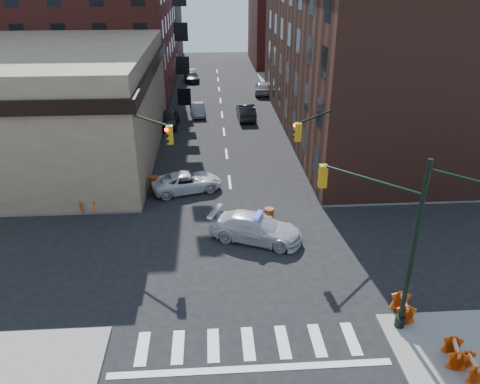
{
  "coord_description": "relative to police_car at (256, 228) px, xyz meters",
  "views": [
    {
      "loc": [
        -1.38,
        -22.0,
        14.58
      ],
      "look_at": [
        0.35,
        3.68,
        2.2
      ],
      "focal_mm": 35.0,
      "sensor_mm": 36.0,
      "label": 1
    }
  ],
  "objects": [
    {
      "name": "pedestrian_a",
      "position": [
        -9.67,
        4.31,
        0.18
      ],
      "size": [
        0.71,
        0.69,
        1.65
      ],
      "primitive_type": "imported",
      "rotation": [
        0.0,
        0.0,
        -0.69
      ],
      "color": "black",
      "rests_on": "sidewalk_nw"
    },
    {
      "name": "commercial_row_ne",
      "position": [
        11.84,
        20.81,
        6.2
      ],
      "size": [
        14.0,
        34.0,
        14.0
      ],
      "primitive_type": "cube",
      "color": "#512C20",
      "rests_on": "ground"
    },
    {
      "name": "tree_ne_far",
      "position": [
        6.34,
        32.31,
        2.69
      ],
      "size": [
        3.0,
        3.0,
        4.85
      ],
      "color": "black",
      "rests_on": "sidewalk_ne"
    },
    {
      "name": "parked_car_wfar",
      "position": [
        -3.8,
        26.14,
        -0.13
      ],
      "size": [
        1.93,
        4.18,
        1.33
      ],
      "primitive_type": "imported",
      "rotation": [
        0.0,
        0.0,
        0.13
      ],
      "color": "gray",
      "rests_on": "ground"
    },
    {
      "name": "barricade_se_a",
      "position": [
        5.96,
        -7.42,
        -0.15
      ],
      "size": [
        0.83,
        1.39,
        0.99
      ],
      "primitive_type": null,
      "rotation": [
        0.0,
        0.0,
        1.43
      ],
      "color": "#CD3B09",
      "rests_on": "sidewalk_se"
    },
    {
      "name": "barricade_nw_a",
      "position": [
        -10.66,
        4.01,
        -0.21
      ],
      "size": [
        1.27,
        0.84,
        0.87
      ],
      "primitive_type": null,
      "rotation": [
        0.0,
        0.0,
        0.24
      ],
      "color": "#E3610A",
      "rests_on": "sidewalk_nw"
    },
    {
      "name": "sidewalk_ne",
      "position": [
        21.84,
        31.06,
        -0.72
      ],
      "size": [
        34.0,
        54.5,
        0.15
      ],
      "primitive_type": "cube",
      "color": "gray",
      "rests_on": "ground"
    },
    {
      "name": "signal_pole_se",
      "position": [
        4.87,
        -7.21,
        3.82
      ],
      "size": [
        5.4,
        5.27,
        8.0
      ],
      "rotation": [
        0.0,
        0.0,
        2.36
      ],
      "color": "black",
      "rests_on": "sidewalk_se"
    },
    {
      "name": "pedestrian_c",
      "position": [
        -11.47,
        7.49,
        0.23
      ],
      "size": [
        1.1,
        0.92,
        1.76
      ],
      "primitive_type": "imported",
      "rotation": [
        0.0,
        0.0,
        0.58
      ],
      "color": "#1E242D",
      "rests_on": "sidewalk_nw"
    },
    {
      "name": "ground",
      "position": [
        -1.16,
        -1.69,
        -0.8
      ],
      "size": [
        140.0,
        140.0,
        0.0
      ],
      "primitive_type": "plane",
      "color": "black",
      "rests_on": "ground"
    },
    {
      "name": "pedestrian_b",
      "position": [
        -13.64,
        7.58,
        0.23
      ],
      "size": [
        1.03,
        0.93,
        1.74
      ],
      "primitive_type": "imported",
      "rotation": [
        0.0,
        0.0,
        0.37
      ],
      "color": "black",
      "rests_on": "sidewalk_nw"
    },
    {
      "name": "barrel_road",
      "position": [
        1.0,
        1.85,
        -0.26
      ],
      "size": [
        0.66,
        0.66,
        1.06
      ],
      "primitive_type": "cylinder",
      "rotation": [
        0.0,
        0.0,
        0.12
      ],
      "color": "#E4470A",
      "rests_on": "ground"
    },
    {
      "name": "filler_ne",
      "position": [
        12.84,
        56.31,
        5.2
      ],
      "size": [
        16.0,
        16.0,
        12.0
      ],
      "primitive_type": "cube",
      "color": "maroon",
      "rests_on": "ground"
    },
    {
      "name": "police_car",
      "position": [
        0.0,
        0.0,
        0.0
      ],
      "size": [
        5.92,
        4.17,
        1.59
      ],
      "primitive_type": "imported",
      "rotation": [
        0.0,
        0.0,
        1.18
      ],
      "color": "silver",
      "rests_on": "ground"
    },
    {
      "name": "signal_pole_ne",
      "position": [
        4.67,
        3.66,
        3.54
      ],
      "size": [
        3.67,
        3.58,
        8.0
      ],
      "rotation": [
        0.0,
        0.0,
        -2.36
      ],
      "color": "black",
      "rests_on": "sidewalk_ne"
    },
    {
      "name": "barricade_se_b",
      "position": [
        7.34,
        -10.91,
        -0.24
      ],
      "size": [
        0.57,
        1.1,
        0.81
      ],
      "primitive_type": null,
      "rotation": [
        0.0,
        0.0,
        1.54
      ],
      "color": "red",
      "rests_on": "sidewalk_se"
    },
    {
      "name": "barricade_nw_b",
      "position": [
        -12.45,
        6.31,
        -0.13
      ],
      "size": [
        1.46,
        0.9,
        1.03
      ],
      "primitive_type": null,
      "rotation": [
        0.0,
        0.0,
        -0.16
      ],
      "color": "#F2350B",
      "rests_on": "sidewalk_nw"
    },
    {
      "name": "sidewalk_nw",
      "position": [
        -24.16,
        31.06,
        -0.72
      ],
      "size": [
        34.0,
        54.5,
        0.15
      ],
      "primitive_type": "cube",
      "color": "gray",
      "rests_on": "ground"
    },
    {
      "name": "barricade_se_c",
      "position": [
        7.02,
        -10.2,
        -0.2
      ],
      "size": [
        0.87,
        1.29,
        0.88
      ],
      "primitive_type": null,
      "rotation": [
        0.0,
        0.0,
        1.31
      ],
      "color": "orange",
      "rests_on": "sidewalk_se"
    },
    {
      "name": "filler_nw",
      "position": [
        -17.16,
        60.31,
        7.2
      ],
      "size": [
        20.0,
        18.0,
        16.0
      ],
      "primitive_type": "cube",
      "color": "brown",
      "rests_on": "ground"
    },
    {
      "name": "pickup",
      "position": [
        -4.3,
        7.06,
        -0.1
      ],
      "size": [
        5.45,
        3.65,
        1.39
      ],
      "primitive_type": "imported",
      "rotation": [
        0.0,
        0.0,
        1.86
      ],
      "color": "silver",
      "rests_on": "ground"
    },
    {
      "name": "parked_car_enear",
      "position": [
        1.34,
        24.58,
        0.02
      ],
      "size": [
        1.89,
        4.99,
        1.63
      ],
      "primitive_type": "imported",
      "rotation": [
        0.0,
        0.0,
        3.18
      ],
      "color": "black",
      "rests_on": "ground"
    },
    {
      "name": "tree_ne_near",
      "position": [
        6.34,
        24.31,
        2.69
      ],
      "size": [
        3.0,
        3.0,
        4.85
      ],
      "color": "black",
      "rests_on": "sidewalk_ne"
    },
    {
      "name": "bank_building",
      "position": [
        -18.16,
        14.81,
        3.7
      ],
      "size": [
        22.0,
        22.0,
        9.0
      ],
      "primitive_type": "cube",
      "color": "tan",
      "rests_on": "ground"
    },
    {
      "name": "parked_car_wdeep",
      "position": [
        -4.88,
        43.22,
        -0.12
      ],
      "size": [
        2.42,
        4.84,
        1.35
      ],
      "primitive_type": "imported",
      "rotation": [
        0.0,
        0.0,
        0.12
      ],
      "color": "black",
      "rests_on": "ground"
    },
    {
      "name": "parked_car_efar",
      "position": [
        4.34,
        35.38,
        0.02
      ],
      "size": [
        2.45,
        4.99,
        1.64
      ],
      "primitive_type": "imported",
      "rotation": [
        0.0,
        0.0,
        3.03
      ],
      "color": "#979A9F",
      "rests_on": "ground"
    },
    {
      "name": "barrel_bank",
      "position": [
        -6.66,
        7.12,
        -0.22
      ],
      "size": [
        0.77,
        0.77,
        1.15
      ],
      "primitive_type": "cylinder",
      "rotation": [
        0.0,
        0.0,
        -0.22
      ],
      "color": "red",
      "rests_on": "ground"
    },
    {
      "name": "parked_car_wnear",
      "position": [
        -6.66,
        22.34,
        0.01
      ],
      "size": [
        2.1,
        4.79,
        1.6
      ],
      "primitive_type": "imported",
      "rotation": [
        0.0,
        0.0,
        -0.04
      ],
      "color": "black",
      "rests_on": "ground"
    },
    {
      "name": "signal_pole_nw",
      "position": [
        -7.01,
        3.65,
        3.54
      ],
      "size": [
        3.58,
        3.67,
        8.0
      ],
      "rotation": [
        0.0,
        0.0,
        -0.79
      ],
      "color": "black",
      "rests_on": "sidewalk_nw"
    }
  ]
}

